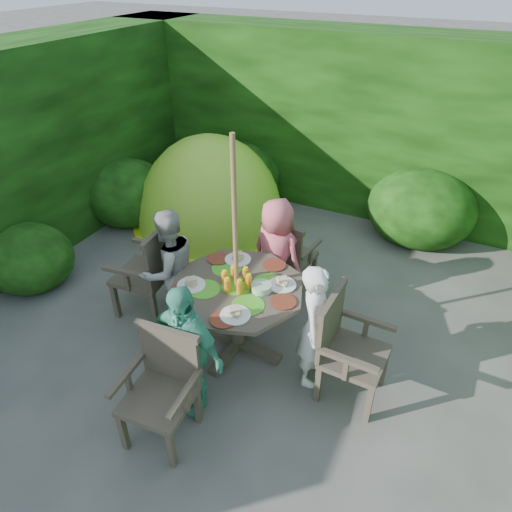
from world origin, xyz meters
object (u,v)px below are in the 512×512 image
at_px(garden_chair_right, 346,346).
at_px(garden_chair_front, 163,386).
at_px(garden_chair_left, 150,270).
at_px(child_back, 276,255).
at_px(garden_chair_back, 288,254).
at_px(child_left, 170,270).
at_px(patio_table, 237,296).
at_px(child_front, 185,349).
at_px(parasol_pole, 236,255).
at_px(dome_tent, 211,222).
at_px(child_right, 315,326).

bearing_deg(garden_chair_right, garden_chair_front, 133.43).
relative_size(garden_chair_left, child_back, 0.80).
bearing_deg(garden_chair_back, child_left, 58.01).
height_order(patio_table, child_left, child_left).
height_order(child_back, child_front, child_back).
bearing_deg(garden_chair_left, garden_chair_front, 34.16).
bearing_deg(parasol_pole, patio_table, 9.61).
distance_m(patio_table, parasol_pole, 0.46).
distance_m(patio_table, garden_chair_back, 1.11).
xyz_separation_m(parasol_pole, dome_tent, (-1.57, 2.06, -1.10)).
relative_size(garden_chair_back, child_left, 0.67).
xyz_separation_m(patio_table, dome_tent, (-1.57, 2.06, -0.64)).
distance_m(garden_chair_left, child_front, 1.37).
height_order(garden_chair_left, child_left, child_left).
bearing_deg(garden_chair_back, parasol_pole, 94.09).
bearing_deg(child_front, garden_chair_front, -87.98).
relative_size(garden_chair_left, child_front, 0.80).
relative_size(patio_table, garden_chair_front, 1.48).
bearing_deg(parasol_pole, child_left, 176.80).
height_order(parasol_pole, garden_chair_front, parasol_pole).
distance_m(child_left, dome_tent, 2.25).
bearing_deg(child_back, garden_chair_front, 101.14).
height_order(garden_chair_right, child_right, child_right).
relative_size(parasol_pole, garden_chair_back, 2.48).
bearing_deg(garden_chair_front, patio_table, 80.71).
bearing_deg(child_back, garden_chair_back, -77.49).
bearing_deg(parasol_pole, child_right, -3.20).
height_order(patio_table, child_back, child_back).
bearing_deg(garden_chair_right, child_front, 124.79).
bearing_deg(child_front, garden_chair_left, 147.56).
relative_size(garden_chair_back, dome_tent, 0.34).
distance_m(garden_chair_left, child_left, 0.31).
relative_size(garden_chair_left, child_left, 0.77).
distance_m(child_front, dome_tent, 3.30).
relative_size(child_left, dome_tent, 0.51).
bearing_deg(child_back, child_right, 146.51).
distance_m(garden_chair_right, garden_chair_front, 1.56).
distance_m(garden_chair_front, child_back, 1.90).
distance_m(patio_table, child_right, 0.80).
relative_size(child_right, dome_tent, 0.48).
bearing_deg(patio_table, child_left, 176.88).
height_order(garden_chair_back, garden_chair_front, garden_chair_front).
bearing_deg(garden_chair_back, child_front, 93.98).
distance_m(parasol_pole, garden_chair_right, 1.24).
bearing_deg(child_front, garden_chair_back, 94.50).
relative_size(child_left, child_back, 1.03).
distance_m(child_back, child_front, 1.60).
bearing_deg(garden_chair_back, garden_chair_left, 48.83).
bearing_deg(garden_chair_left, parasol_pole, 79.26).
height_order(garden_chair_left, dome_tent, dome_tent).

